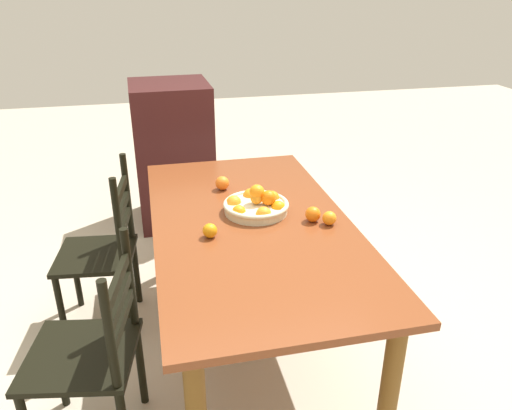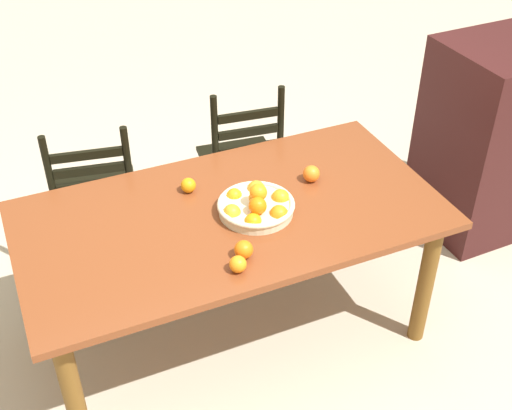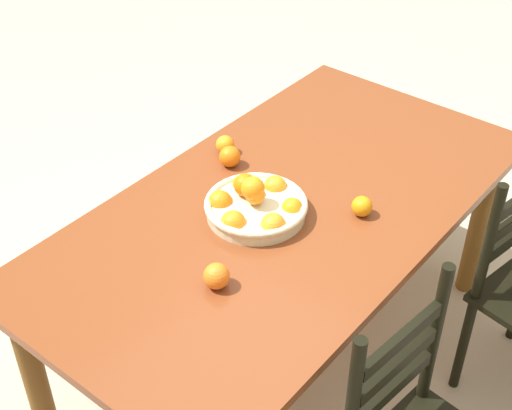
# 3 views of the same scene
# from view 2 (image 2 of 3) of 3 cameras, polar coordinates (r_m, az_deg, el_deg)

# --- Properties ---
(ground_plane) EXTENTS (12.00, 12.00, 0.00)m
(ground_plane) POSITION_cam_2_polar(r_m,az_deg,el_deg) (3.40, -1.89, -10.79)
(ground_plane) COLOR #B5A892
(dining_table) EXTENTS (1.84, 0.97, 0.75)m
(dining_table) POSITION_cam_2_polar(r_m,az_deg,el_deg) (2.95, -2.14, -2.17)
(dining_table) COLOR brown
(dining_table) RESTS_ON ground
(chair_near_window) EXTENTS (0.46, 0.46, 0.97)m
(chair_near_window) POSITION_cam_2_polar(r_m,az_deg,el_deg) (3.75, -1.22, 3.61)
(chair_near_window) COLOR black
(chair_near_window) RESTS_ON ground
(chair_by_cabinet) EXTENTS (0.50, 0.50, 0.93)m
(chair_by_cabinet) POSITION_cam_2_polar(r_m,az_deg,el_deg) (3.57, -13.56, 0.63)
(chair_by_cabinet) COLOR black
(chair_by_cabinet) RESTS_ON ground
(cabinet) EXTENTS (0.61, 0.61, 1.13)m
(cabinet) POSITION_cam_2_polar(r_m,az_deg,el_deg) (3.98, 19.23, 5.26)
(cabinet) COLOR #361414
(cabinet) RESTS_ON ground
(fruit_bowl) EXTENTS (0.34, 0.34, 0.15)m
(fruit_bowl) POSITION_cam_2_polar(r_m,az_deg,el_deg) (2.86, 0.05, -0.04)
(fruit_bowl) COLOR beige
(fruit_bowl) RESTS_ON dining_table
(orange_loose_0) EXTENTS (0.08, 0.08, 0.08)m
(orange_loose_0) POSITION_cam_2_polar(r_m,az_deg,el_deg) (2.63, -1.07, -3.84)
(orange_loose_0) COLOR orange
(orange_loose_0) RESTS_ON dining_table
(orange_loose_1) EXTENTS (0.07, 0.07, 0.07)m
(orange_loose_1) POSITION_cam_2_polar(r_m,az_deg,el_deg) (2.58, -1.56, -5.08)
(orange_loose_1) COLOR orange
(orange_loose_1) RESTS_ON dining_table
(orange_loose_2) EXTENTS (0.07, 0.07, 0.07)m
(orange_loose_2) POSITION_cam_2_polar(r_m,az_deg,el_deg) (3.01, -5.81, 1.69)
(orange_loose_2) COLOR orange
(orange_loose_2) RESTS_ON dining_table
(orange_loose_3) EXTENTS (0.08, 0.08, 0.08)m
(orange_loose_3) POSITION_cam_2_polar(r_m,az_deg,el_deg) (3.08, 4.76, 2.68)
(orange_loose_3) COLOR orange
(orange_loose_3) RESTS_ON dining_table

